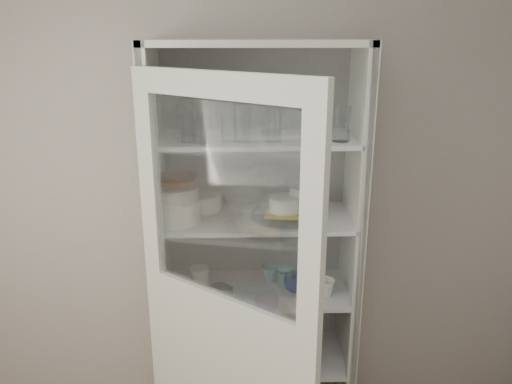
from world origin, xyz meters
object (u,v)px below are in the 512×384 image
(cupboard_door, at_px, (225,343))
(glass_platter, at_px, (286,215))
(grey_bowl_stack, at_px, (301,200))
(cream_dish, at_px, (218,348))
(mug_teal, at_px, (270,273))
(tin_box, at_px, (266,351))
(white_ramekin, at_px, (286,204))
(plate_stack_front, at_px, (178,210))
(goblet_2, at_px, (278,116))
(plate_stack_back, at_px, (200,201))
(cream_bowl, at_px, (178,193))
(goblet_3, at_px, (306,114))
(pantry_cabinet, at_px, (256,268))
(measuring_cups, at_px, (220,290))
(white_canister, at_px, (200,278))
(mug_white, at_px, (326,287))
(goblet_1, at_px, (208,114))
(teal_jar, at_px, (285,276))
(terracotta_bowl, at_px, (177,182))
(yellow_trivet, at_px, (286,212))
(goblet_0, at_px, (186,113))
(mug_blue, at_px, (296,283))

(cupboard_door, height_order, glass_platter, cupboard_door)
(grey_bowl_stack, distance_m, cream_dish, 0.94)
(mug_teal, height_order, tin_box, mug_teal)
(white_ramekin, bearing_deg, plate_stack_front, -175.06)
(cupboard_door, bearing_deg, goblet_2, 104.84)
(plate_stack_back, relative_size, cream_bowl, 1.17)
(goblet_2, xyz_separation_m, grey_bowl_stack, (0.12, -0.07, -0.41))
(cream_dish, distance_m, tin_box, 0.26)
(goblet_3, bearing_deg, pantry_cabinet, -168.38)
(plate_stack_back, xyz_separation_m, cream_dish, (0.08, -0.12, -0.80))
(measuring_cups, distance_m, white_canister, 0.13)
(tin_box, bearing_deg, cupboard_door, -112.74)
(cream_bowl, relative_size, white_ramekin, 1.22)
(plate_stack_front, xyz_separation_m, mug_white, (0.72, -0.03, -0.41))
(pantry_cabinet, xyz_separation_m, mug_teal, (0.08, 0.01, -0.04))
(goblet_1, bearing_deg, teal_jar, -12.36)
(pantry_cabinet, relative_size, plate_stack_front, 9.34)
(goblet_3, height_order, white_canister, goblet_3)
(plate_stack_back, relative_size, tin_box, 1.16)
(terracotta_bowl, height_order, yellow_trivet, terracotta_bowl)
(mug_teal, bearing_deg, white_ramekin, -72.06)
(cupboard_door, relative_size, white_ramekin, 12.29)
(terracotta_bowl, xyz_separation_m, mug_teal, (0.45, 0.14, -0.55))
(goblet_0, bearing_deg, cream_dish, -43.95)
(goblet_2, distance_m, grey_bowl_stack, 0.43)
(pantry_cabinet, relative_size, cupboard_door, 1.05)
(mug_white, bearing_deg, mug_blue, 158.97)
(goblet_0, distance_m, grey_bowl_stack, 0.71)
(cream_bowl, distance_m, mug_teal, 0.69)
(cream_bowl, relative_size, yellow_trivet, 1.05)
(plate_stack_back, height_order, terracotta_bowl, terracotta_bowl)
(glass_platter, height_order, white_ramekin, white_ramekin)
(plate_stack_front, bearing_deg, goblet_2, 18.43)
(yellow_trivet, height_order, grey_bowl_stack, grey_bowl_stack)
(mug_teal, relative_size, white_canister, 0.82)
(measuring_cups, bearing_deg, glass_platter, 6.11)
(plate_stack_front, bearing_deg, mug_teal, 16.75)
(mug_teal, xyz_separation_m, tin_box, (-0.03, -0.10, -0.41))
(goblet_0, bearing_deg, goblet_1, -5.84)
(goblet_1, relative_size, cream_bowl, 0.89)
(plate_stack_back, bearing_deg, plate_stack_front, -115.84)
(pantry_cabinet, bearing_deg, mug_teal, 4.61)
(mug_blue, distance_m, mug_white, 0.15)
(cream_bowl, distance_m, yellow_trivet, 0.53)
(goblet_3, xyz_separation_m, terracotta_bowl, (-0.62, -0.18, -0.29))
(cupboard_door, bearing_deg, cream_bowl, 155.78)
(yellow_trivet, xyz_separation_m, tin_box, (-0.09, -0.01, -0.80))
(plate_stack_back, xyz_separation_m, mug_white, (0.64, -0.21, -0.40))
(mug_teal, bearing_deg, measuring_cups, -173.05)
(plate_stack_front, bearing_deg, cream_bowl, 180.00)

